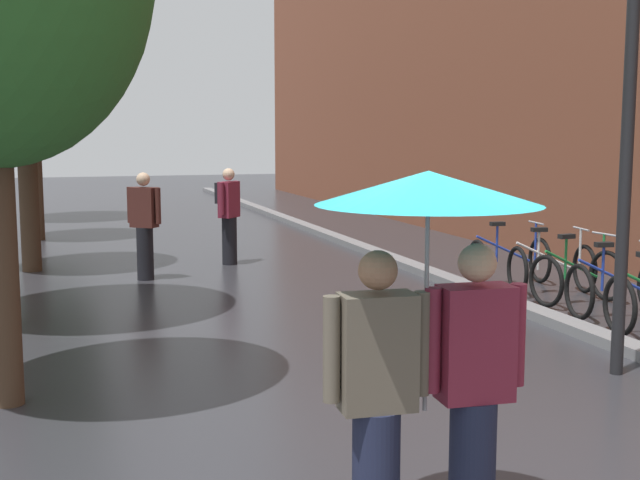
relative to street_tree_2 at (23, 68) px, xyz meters
name	(u,v)px	position (x,y,z in m)	size (l,w,h in m)	color
kerb_strip	(373,252)	(6.09, -0.04, -3.27)	(0.30, 36.00, 0.12)	slate
street_tree_2	(23,68)	(0.00, 0.00, 0.00)	(2.60, 2.60, 4.88)	#473323
street_tree_3	(32,80)	(0.04, 4.21, 0.06)	(2.53, 2.53, 4.80)	#473323
street_tree_4	(30,74)	(-0.08, 8.37, 0.45)	(3.12, 3.12, 5.75)	#473323
parked_bicycle_1	(617,288)	(7.02, -5.94, -2.96)	(1.15, 0.81, 0.96)	black
parked_bicycle_2	(577,276)	(7.06, -5.06, -2.96)	(1.14, 0.79, 0.96)	black
parked_bicycle_3	(551,268)	(7.13, -4.33, -2.96)	(1.17, 0.85, 0.96)	black
parked_bicycle_4	(509,260)	(6.95, -3.48, -2.96)	(1.14, 0.80, 0.96)	black
couple_under_umbrella	(427,295)	(2.30, -10.49, -1.89)	(1.20, 1.20, 2.10)	#1E233D
street_lamp_post	(629,104)	(5.49, -7.97, -0.78)	(0.24, 0.24, 4.39)	black
pedestrian_walking_midground	(228,214)	(3.27, -0.31, -2.44)	(0.46, 0.47, 1.68)	black
pedestrian_walking_far	(144,225)	(1.72, -1.42, -2.47)	(0.49, 0.42, 1.68)	black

